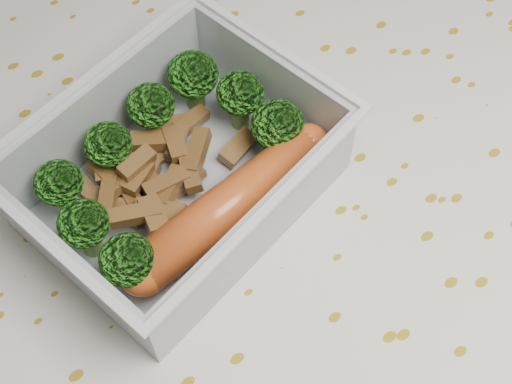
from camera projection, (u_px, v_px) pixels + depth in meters
dining_table at (262, 260)px, 0.57m from camera, size 1.40×0.90×0.75m
tablecloth at (262, 231)px, 0.53m from camera, size 1.46×0.96×0.19m
lunch_container at (180, 177)px, 0.48m from camera, size 0.23×0.20×0.07m
broccoli_florets at (165, 147)px, 0.47m from camera, size 0.18×0.14×0.05m
meat_pile at (156, 171)px, 0.49m from camera, size 0.13×0.09×0.03m
sausage at (229, 206)px, 0.46m from camera, size 0.17×0.05×0.03m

